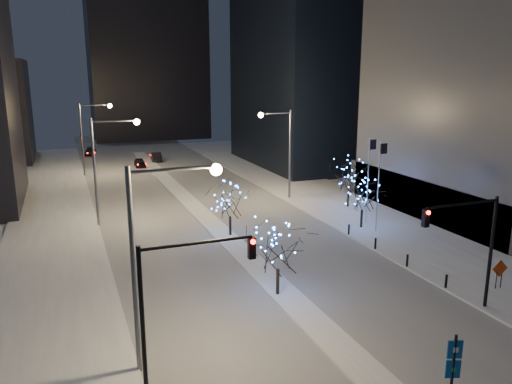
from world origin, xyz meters
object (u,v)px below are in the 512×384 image
traffic_signal_east (472,237)px  construction_sign (500,271)px  street_lamp_w_far (89,129)px  holiday_tree_plaza_far (349,176)px  street_lamp_east (282,143)px  holiday_tree_median_near (278,248)px  street_lamp_w_near (156,240)px  car_far (90,152)px  holiday_tree_median_far (230,201)px  wayfinding_sign (453,365)px  traffic_signal_west (177,290)px  car_near (140,163)px  holiday_tree_plaza_near (363,196)px  street_lamp_w_mid (106,157)px  car_mid (156,157)px

traffic_signal_east → construction_sign: traffic_signal_east is taller
street_lamp_w_far → holiday_tree_plaza_far: street_lamp_w_far is taller
street_lamp_east → holiday_tree_median_near: 25.36m
street_lamp_w_near → car_far: 69.01m
street_lamp_w_far → traffic_signal_east: (17.88, -51.00, -1.74)m
street_lamp_east → holiday_tree_plaza_far: bearing=-48.8°
holiday_tree_median_far → wayfinding_sign: 25.41m
traffic_signal_west → traffic_signal_east: same height
street_lamp_w_near → holiday_tree_plaza_far: street_lamp_w_near is taller
traffic_signal_east → car_far: (-17.02, 69.76, -4.13)m
traffic_signal_west → wayfinding_sign: (10.20, -5.67, -2.60)m
holiday_tree_median_far → traffic_signal_west: bearing=-114.4°
holiday_tree_plaza_far → car_far: bearing=116.5°
street_lamp_east → construction_sign: (3.26, -27.31, -5.12)m
street_lamp_east → holiday_tree_plaza_far: (5.07, -5.80, -3.05)m
street_lamp_w_far → wayfinding_sign: size_ratio=2.84×
construction_sign → traffic_signal_west: bearing=-168.8°
car_far → holiday_tree_median_far: bearing=-72.8°
traffic_signal_west → wayfinding_sign: traffic_signal_west is taller
traffic_signal_east → construction_sign: 5.83m
street_lamp_w_near → holiday_tree_median_near: bearing=31.5°
holiday_tree_median_near → wayfinding_sign: size_ratio=1.36×
street_lamp_w_near → traffic_signal_west: street_lamp_w_near is taller
car_near → holiday_tree_plaza_near: 41.57m
car_far → traffic_signal_west: bearing=-82.7°
traffic_signal_east → wayfinding_sign: (-7.18, -6.67, -2.60)m
street_lamp_east → wayfinding_sign: bearing=-103.1°
street_lamp_w_mid → traffic_signal_west: 27.06m
car_far → wayfinding_sign: (9.84, -76.43, 1.53)m
traffic_signal_east → street_lamp_w_mid: bearing=124.5°
car_near → car_far: car_near is taller
holiday_tree_median_far → holiday_tree_plaza_near: 12.10m
street_lamp_east → holiday_tree_plaza_near: 13.21m
wayfinding_sign → construction_sign: size_ratio=1.79×
street_lamp_w_far → car_mid: 14.74m
street_lamp_w_near → car_far: street_lamp_w_near is taller
holiday_tree_plaza_near → construction_sign: (0.95, -14.73, -1.80)m
car_mid → holiday_tree_plaza_near: (10.89, -43.24, 2.41)m
street_lamp_w_mid → car_near: size_ratio=2.68×
holiday_tree_plaza_far → car_mid: bearing=110.5°
traffic_signal_east → holiday_tree_median_near: 11.39m
street_lamp_w_near → car_near: size_ratio=2.68×
holiday_tree_plaza_near → street_lamp_w_near: bearing=-144.1°
car_mid → car_far: bearing=-42.2°
traffic_signal_west → holiday_tree_plaza_near: traffic_signal_west is taller
holiday_tree_median_far → street_lamp_east: bearing=47.1°
street_lamp_w_far → street_lamp_east: (19.02, -22.00, -0.05)m
car_mid → holiday_tree_median_far: bearing=93.0°
street_lamp_east → car_mid: street_lamp_east is taller
holiday_tree_median_far → holiday_tree_plaza_near: (11.89, -2.26, -0.05)m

